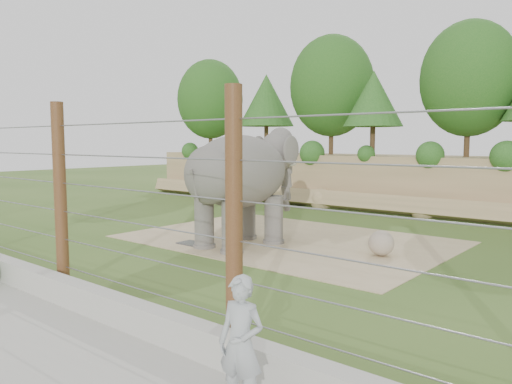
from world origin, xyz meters
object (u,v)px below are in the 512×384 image
Objects in this scene: barrier_fence at (60,197)px; zookeeper at (241,344)px; elephant at (240,188)px; stone_ball at (381,243)px.

zookeeper is at bearing -11.17° from barrier_fence.
elephant is 4.43m from stone_ball.
barrier_fence is at bearing 159.46° from zookeeper.
stone_ball is at bearing 21.79° from elephant.
stone_ball is 8.78m from zookeeper.
elephant is 9.44m from zookeeper.
elephant is at bearing 90.36° from barrier_fence.
elephant reaches higher than zookeeper.
zookeeper is (2.31, -8.46, 0.45)m from stone_ball.
stone_ball is 0.03× the size of barrier_fence.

